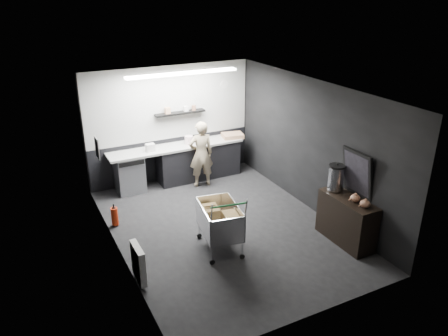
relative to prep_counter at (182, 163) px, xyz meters
name	(u,v)px	position (x,y,z in m)	size (l,w,h in m)	color
floor	(223,227)	(-0.14, -2.42, -0.46)	(5.50, 5.50, 0.00)	black
ceiling	(223,90)	(-0.14, -2.42, 2.24)	(5.50, 5.50, 0.00)	beige
wall_back	(170,124)	(-0.14, 0.33, 0.89)	(5.50, 5.50, 0.00)	black
wall_front	(318,234)	(-0.14, -5.17, 0.89)	(5.50, 5.50, 0.00)	black
wall_left	(114,184)	(-2.14, -2.42, 0.89)	(5.50, 5.50, 0.00)	black
wall_right	(312,146)	(1.86, -2.42, 0.89)	(5.50, 5.50, 0.00)	black
kitchen_wall_panel	(170,103)	(-0.14, 0.31, 1.39)	(3.95, 0.02, 1.70)	#B0B1AC
dado_panel	(172,158)	(-0.14, 0.31, 0.04)	(3.95, 0.02, 1.00)	black
floating_shelf	(180,113)	(0.06, 0.20, 1.16)	(1.20, 0.22, 0.04)	black
wall_clock	(224,84)	(1.26, 0.30, 1.69)	(0.20, 0.20, 0.03)	silver
poster	(97,148)	(-2.12, -1.12, 1.09)	(0.02, 0.30, 0.40)	silver
poster_red_band	(97,144)	(-2.11, -1.12, 1.16)	(0.01, 0.22, 0.10)	red
radiator	(138,263)	(-2.08, -3.32, -0.11)	(0.10, 0.50, 0.60)	silver
ceiling_strip	(183,73)	(-0.14, -0.57, 2.21)	(2.40, 0.20, 0.04)	white
prep_counter	(182,163)	(0.00, 0.00, 0.00)	(3.20, 0.61, 0.90)	black
person	(201,154)	(0.29, -0.45, 0.32)	(0.57, 0.37, 1.56)	beige
shopping_cart	(219,221)	(-0.52, -3.03, 0.09)	(0.78, 1.12, 1.14)	silver
sideboard	(346,214)	(1.64, -3.82, 0.09)	(0.49, 1.15, 1.73)	black
fire_extinguisher	(115,216)	(-1.99, -1.40, -0.24)	(0.14, 0.14, 0.45)	red
cardboard_box	(233,136)	(1.31, -0.05, 0.49)	(0.49, 0.38, 0.10)	#AA7C5A
pink_tub	(189,140)	(0.18, 0.00, 0.54)	(0.20, 0.20, 0.20)	silver
white_container	(150,148)	(-0.78, -0.05, 0.53)	(0.19, 0.15, 0.17)	silver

